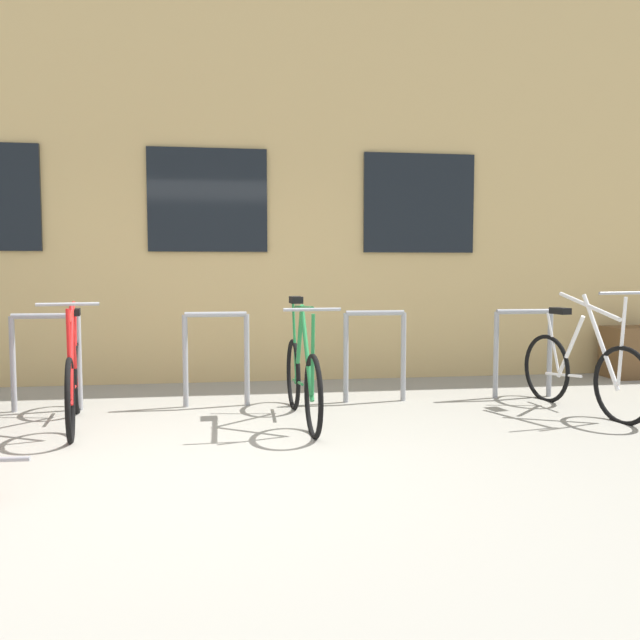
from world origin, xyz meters
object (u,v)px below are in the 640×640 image
(bicycle_white, at_px, (582,370))
(bicycle_red, at_px, (74,381))
(bicycle_green, at_px, (302,377))
(planter_box, at_px, (636,352))

(bicycle_white, relative_size, bicycle_red, 0.98)
(bicycle_green, height_order, bicycle_white, bicycle_white)
(planter_box, bearing_deg, bicycle_white, -135.20)
(bicycle_green, xyz_separation_m, planter_box, (4.14, 1.64, -0.07))
(bicycle_green, relative_size, planter_box, 2.42)
(bicycle_green, xyz_separation_m, bicycle_white, (2.52, 0.02, -0.00))
(bicycle_green, bearing_deg, planter_box, 21.59)
(bicycle_white, xyz_separation_m, planter_box, (1.63, 1.62, -0.07))
(bicycle_green, distance_m, bicycle_white, 2.52)
(bicycle_white, distance_m, planter_box, 2.29)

